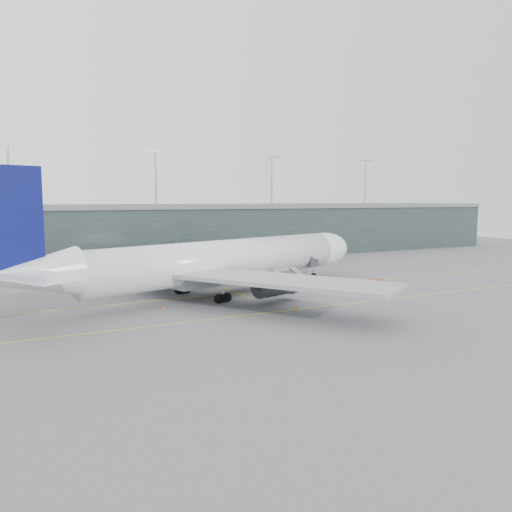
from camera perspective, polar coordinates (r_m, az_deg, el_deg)
name	(u,v)px	position (r m, az deg, el deg)	size (l,w,h in m)	color
ground	(203,292)	(90.61, -6.02, -4.10)	(320.00, 320.00, 0.00)	slate
taxiline_a	(212,296)	(86.94, -5.09, -4.53)	(160.00, 0.25, 0.02)	gold
taxiline_b	(253,314)	(72.63, -0.39, -6.70)	(160.00, 0.25, 0.02)	gold
taxiline_lead_main	(193,275)	(110.83, -7.27, -2.17)	(0.25, 60.00, 0.02)	gold
terminal	(130,231)	(145.09, -14.21, 2.74)	(240.00, 36.00, 29.00)	black
main_aircraft	(220,262)	(86.70, -4.14, -0.65)	(72.71, 66.91, 20.83)	silver
jet_bridge	(239,252)	(115.80, -2.00, 0.45)	(17.79, 43.54, 5.91)	#2A2A2F
gse_cart	(376,283)	(97.27, 13.56, -3.01)	(2.22, 1.41, 1.51)	red
baggage_dolly	(395,287)	(97.04, 15.62, -3.48)	(3.24, 2.59, 0.32)	#393A3E
uld_a	(159,281)	(98.42, -11.02, -2.79)	(2.22, 1.91, 1.77)	#36363B
uld_b	(175,278)	(100.68, -9.26, -2.47)	(2.68, 2.41, 2.02)	#36363B
uld_c	(181,279)	(99.27, -8.59, -2.65)	(2.21, 1.88, 1.82)	#36363B
cone_nose	(378,281)	(103.17, 13.82, -2.74)	(0.48, 0.48, 0.76)	#CF570B
cone_wing_stbd	(297,308)	(75.63, 4.68, -5.90)	(0.48, 0.48, 0.76)	orange
cone_wing_port	(224,279)	(102.75, -3.70, -2.64)	(0.39, 0.39, 0.62)	#CC4E0B
cone_tail	(164,307)	(77.09, -10.46, -5.77)	(0.44, 0.44, 0.70)	#EA490D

